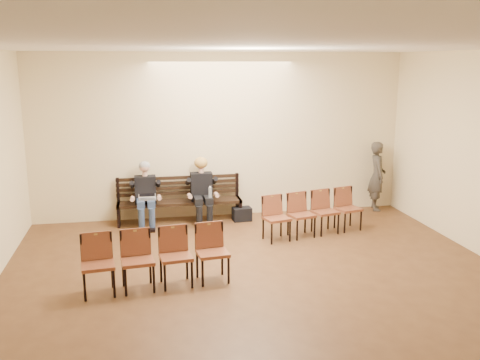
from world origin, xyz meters
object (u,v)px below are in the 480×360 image
Objects in this scene: water_bottle at (210,198)px; chair_row_back at (157,259)px; bench at (180,211)px; seated_woman at (202,192)px; passerby at (377,171)px; chair_row_front at (314,214)px; bag at (242,214)px; laptop at (147,200)px; seated_man at (146,195)px.

chair_row_back is at bearing -112.18° from water_bottle.
water_bottle is at bearing -31.66° from bench.
seated_woman is 0.72× the size of passerby.
chair_row_front is at bearing -28.09° from water_bottle.
chair_row_back is (-1.20, -2.94, -0.12)m from water_bottle.
water_bottle is 0.84m from bag.
laptop is at bearing 107.47° from passerby.
seated_man is 1.00× the size of seated_woman.
seated_woman is 3.37m from chair_row_back.
seated_man is 3.42m from chair_row_front.
chair_row_front is (3.15, -1.09, -0.15)m from laptop.
water_bottle is 0.11× the size of chair_row_front.
seated_man reaches higher than bench.
chair_row_back is at bearing -161.41° from chair_row_front.
laptop is at bearing -177.35° from bag.
seated_man reaches higher than bag.
bag is 3.27m from passerby.
bag is at bearing 52.46° from chair_row_back.
laptop is (-1.13, -0.16, -0.07)m from seated_woman.
seated_woman is at bearing 65.31° from chair_row_back.
chair_row_front is at bearing 25.93° from chair_row_back.
water_bottle is at bearing 110.16° from passerby.
chair_row_front is at bearing 139.84° from passerby.
bag is at bearing -1.91° from seated_man.
bag is 1.70m from chair_row_front.
passerby is at bearing 2.44° from seated_man.
seated_man is 0.62× the size of chair_row_front.
laptop reaches higher than water_bottle.
bench is 2.03× the size of seated_man.
chair_row_front is 3.64m from chair_row_back.
seated_woman is 5.46× the size of water_bottle.
seated_woman is at bearing -14.64° from bench.
seated_woman reaches higher than seated_man.
chair_row_back is (-1.06, -3.19, -0.20)m from seated_woman.
bag is 0.19× the size of chair_row_front.
seated_woman is (0.46, -0.12, 0.42)m from bench.
chair_row_back is at bearing -100.33° from bench.
water_bottle is 0.61× the size of bag.
seated_man is at bearing 178.09° from bag.
bag is (0.83, -0.07, -0.50)m from seated_woman.
water_bottle reaches higher than bag.
chair_row_back is at bearing 137.23° from passerby.
passerby is 0.83× the size of chair_row_back.
water_bottle is 0.11× the size of chair_row_back.
bench is 7.41× the size of laptop.
seated_woman reaches higher than laptop.
chair_row_front is (1.88, -1.00, -0.14)m from water_bottle.
laptop is at bearing -172.06° from seated_woman.
water_bottle is at bearing -5.27° from laptop.
bag is at bearing 108.43° from passerby.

